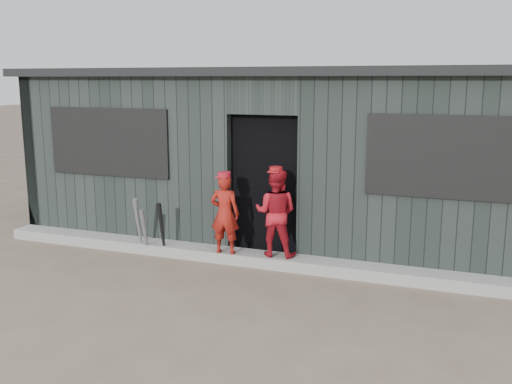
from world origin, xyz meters
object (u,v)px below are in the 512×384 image
at_px(bat_right, 162,230).
at_px(player_grey_back, 286,211).
at_px(player_red_right, 276,212).
at_px(bat_mid, 145,232).
at_px(dugout, 294,155).
at_px(player_red_left, 225,214).
at_px(bat_left, 139,226).

distance_m(bat_right, player_grey_back, 1.77).
height_order(player_red_right, player_grey_back, player_red_right).
bearing_deg(bat_right, bat_mid, -168.18).
bearing_deg(player_red_right, dugout, -84.80).
relative_size(bat_right, player_grey_back, 0.64).
bearing_deg(bat_right, player_red_left, 2.07).
bearing_deg(dugout, bat_right, -126.31).
distance_m(bat_left, player_red_right, 2.02).
distance_m(bat_mid, player_red_left, 1.24).
bearing_deg(bat_left, player_red_right, 5.29).
distance_m(bat_right, player_red_left, 0.99).
bearing_deg(player_grey_back, bat_left, 8.82).
xyz_separation_m(bat_left, player_red_right, (1.99, 0.18, 0.32)).
xyz_separation_m(bat_mid, bat_right, (0.25, 0.05, 0.05)).
bearing_deg(bat_mid, player_red_right, 6.95).
bearing_deg(bat_left, player_red_left, 1.86).
height_order(bat_right, player_grey_back, player_grey_back).
distance_m(bat_right, player_red_right, 1.66).
relative_size(bat_mid, player_red_right, 0.59).
height_order(bat_right, player_red_right, player_red_right).
bearing_deg(bat_left, bat_right, 1.32).
bearing_deg(bat_mid, dugout, 49.83).
relative_size(bat_left, bat_mid, 1.24).
height_order(player_red_right, dugout, dugout).
bearing_deg(player_red_right, player_red_left, 8.11).
height_order(player_red_left, dugout, dugout).
distance_m(player_red_left, player_red_right, 0.69).
xyz_separation_m(bat_mid, player_grey_back, (1.82, 0.84, 0.27)).
height_order(bat_left, player_red_right, player_red_right).
xyz_separation_m(bat_left, player_red_left, (1.32, 0.04, 0.27)).
relative_size(bat_left, player_red_right, 0.73).
bearing_deg(player_red_left, player_red_right, -174.90).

